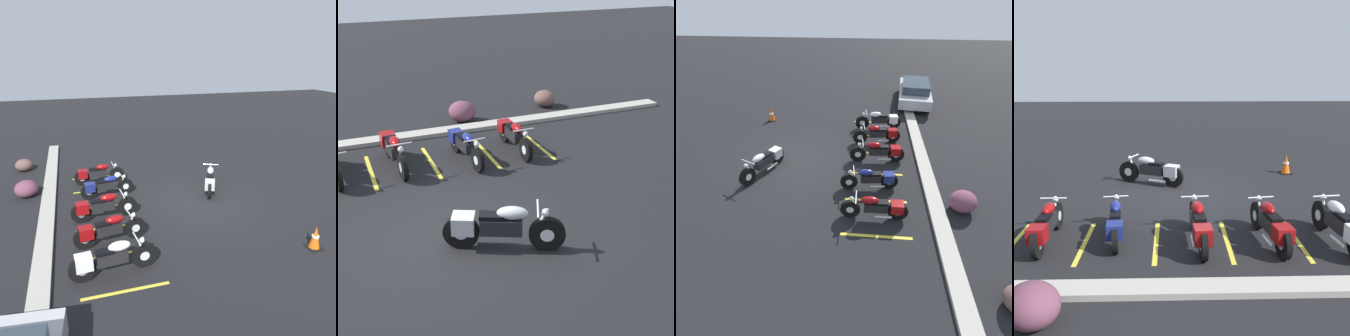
% 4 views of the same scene
% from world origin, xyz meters
% --- Properties ---
extents(ground, '(60.00, 60.00, 0.00)m').
position_xyz_m(ground, '(0.00, 0.00, 0.00)').
color(ground, black).
extents(motorcycle_silver_featured, '(2.11, 1.11, 0.89)m').
position_xyz_m(motorcycle_silver_featured, '(0.68, -0.75, 0.47)').
color(motorcycle_silver_featured, black).
rests_on(motorcycle_silver_featured, ground).
extents(parked_bike_0, '(0.65, 2.25, 0.89)m').
position_xyz_m(parked_bike_0, '(-3.43, 3.75, 0.47)').
color(parked_bike_0, black).
rests_on(parked_bike_0, ground).
extents(parked_bike_1, '(0.67, 2.14, 0.84)m').
position_xyz_m(parked_bike_1, '(-1.98, 3.64, 0.45)').
color(parked_bike_1, black).
rests_on(parked_bike_1, ground).
extents(parked_bike_2, '(0.62, 2.21, 0.87)m').
position_xyz_m(parked_bike_2, '(-0.44, 3.64, 0.46)').
color(parked_bike_2, black).
rests_on(parked_bike_2, ground).
extents(parked_bike_3, '(0.60, 2.04, 0.80)m').
position_xyz_m(parked_bike_3, '(1.34, 3.34, 0.43)').
color(parked_bike_3, black).
rests_on(parked_bike_3, ground).
extents(parked_bike_4, '(0.59, 2.09, 0.82)m').
position_xyz_m(parked_bike_4, '(2.79, 3.50, 0.44)').
color(parked_bike_4, black).
rests_on(parked_bike_4, ground).
extents(concrete_curb, '(18.00, 0.50, 0.12)m').
position_xyz_m(concrete_curb, '(0.00, 5.42, 0.06)').
color(concrete_curb, '#A8A399').
rests_on(concrete_curb, ground).
extents(landscape_rock_0, '(0.83, 0.89, 0.57)m').
position_xyz_m(landscape_rock_0, '(5.30, 6.63, 0.29)').
color(landscape_rock_0, brown).
rests_on(landscape_rock_0, ground).
extents(landscape_rock_1, '(1.18, 1.20, 0.66)m').
position_xyz_m(landscape_rock_1, '(2.17, 6.22, 0.33)').
color(landscape_rock_1, brown).
rests_on(landscape_rock_1, ground).
extents(traffic_cone, '(0.40, 0.40, 0.68)m').
position_xyz_m(traffic_cone, '(-3.91, -1.98, 0.32)').
color(traffic_cone, black).
rests_on(traffic_cone, ground).
extents(stall_line_0, '(0.10, 2.10, 0.00)m').
position_xyz_m(stall_line_0, '(-4.15, 3.47, 0.00)').
color(stall_line_0, gold).
rests_on(stall_line_0, ground).
extents(stall_line_1, '(0.10, 2.10, 0.00)m').
position_xyz_m(stall_line_1, '(-2.62, 3.47, 0.00)').
color(stall_line_1, gold).
rests_on(stall_line_1, ground).
extents(stall_line_2, '(0.10, 2.10, 0.00)m').
position_xyz_m(stall_line_2, '(-1.08, 3.47, 0.00)').
color(stall_line_2, gold).
rests_on(stall_line_2, ground).
extents(stall_line_3, '(0.10, 2.10, 0.00)m').
position_xyz_m(stall_line_3, '(0.46, 3.47, 0.00)').
color(stall_line_3, gold).
rests_on(stall_line_3, ground).
extents(stall_line_4, '(0.10, 2.10, 0.00)m').
position_xyz_m(stall_line_4, '(2.00, 3.47, 0.00)').
color(stall_line_4, gold).
rests_on(stall_line_4, ground).
extents(stall_line_5, '(0.10, 2.10, 0.00)m').
position_xyz_m(stall_line_5, '(3.54, 3.47, 0.00)').
color(stall_line_5, gold).
rests_on(stall_line_5, ground).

